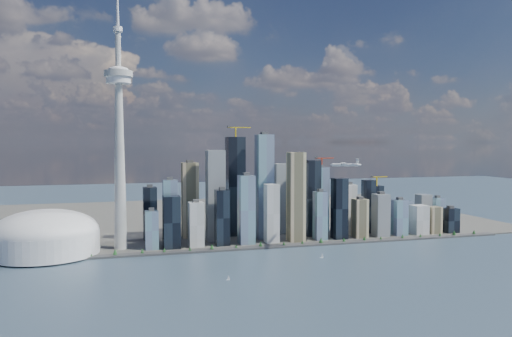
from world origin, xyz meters
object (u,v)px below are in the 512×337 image
object	(u,v)px
needle_tower	(119,134)
sailboat_east	(322,256)
sailboat_west	(228,278)
airplane	(346,164)
dome_stadium	(46,235)

from	to	relation	value
needle_tower	sailboat_east	bearing A→B (deg)	-25.34
needle_tower	sailboat_west	xyz separation A→B (m)	(162.86, -273.84, -233.08)
sailboat_west	sailboat_east	bearing A→B (deg)	28.83
sailboat_west	sailboat_east	xyz separation A→B (m)	(203.45, 100.34, 0.34)
airplane	sailboat_west	world-z (taller)	airplane
airplane	sailboat_east	size ratio (longest dim) A/B	6.19
needle_tower	airplane	size ratio (longest dim) A/B	9.22
sailboat_west	needle_tower	bearing A→B (deg)	123.32
dome_stadium	sailboat_west	world-z (taller)	dome_stadium
dome_stadium	airplane	size ratio (longest dim) A/B	3.35
needle_tower	sailboat_east	xyz separation A→B (m)	(366.32, -173.50, -232.74)
airplane	needle_tower	bearing A→B (deg)	-177.49
sailboat_east	needle_tower	bearing A→B (deg)	172.44
needle_tower	airplane	xyz separation A→B (m)	(429.69, -140.17, -60.52)
airplane	dome_stadium	bearing A→B (deg)	-172.30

